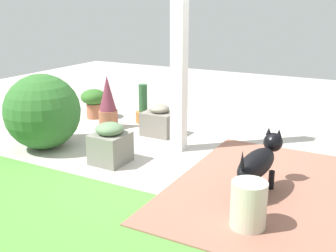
# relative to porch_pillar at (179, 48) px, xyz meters

# --- Properties ---
(ground_plane) EXTENTS (12.00, 12.00, 0.00)m
(ground_plane) POSITION_rel_porch_pillar_xyz_m (-0.20, 0.20, -1.21)
(ground_plane) COLOR #B2A9A1
(brick_path) EXTENTS (1.80, 2.40, 0.02)m
(brick_path) POSITION_rel_porch_pillar_xyz_m (-1.30, 0.60, -1.20)
(brick_path) COLOR #94604E
(brick_path) RESTS_ON ground
(porch_pillar) EXTENTS (0.15, 0.15, 2.41)m
(porch_pillar) POSITION_rel_porch_pillar_xyz_m (0.00, 0.00, 0.00)
(porch_pillar) COLOR white
(porch_pillar) RESTS_ON ground
(stone_planter_nearest) EXTENTS (0.41, 0.35, 0.42)m
(stone_planter_nearest) POSITION_rel_porch_pillar_xyz_m (0.48, -0.38, -1.02)
(stone_planter_nearest) COLOR slate
(stone_planter_nearest) RESTS_ON ground
(stone_planter_mid) EXTENTS (0.37, 0.39, 0.46)m
(stone_planter_mid) POSITION_rel_porch_pillar_xyz_m (0.46, 0.74, -0.99)
(stone_planter_mid) COLOR gray
(stone_planter_mid) RESTS_ON ground
(round_shrub) EXTENTS (0.90, 0.90, 0.90)m
(round_shrub) POSITION_rel_porch_pillar_xyz_m (1.46, 0.72, -0.75)
(round_shrub) COLOR #2F6629
(round_shrub) RESTS_ON ground
(terracotta_pot_spiky) EXTENTS (0.27, 0.27, 0.74)m
(terracotta_pot_spiky) POSITION_rel_porch_pillar_xyz_m (1.27, -0.31, -0.85)
(terracotta_pot_spiky) COLOR #A25F42
(terracotta_pot_spiky) RESTS_ON ground
(terracotta_pot_broad) EXTENTS (0.38, 0.38, 0.45)m
(terracotta_pot_broad) POSITION_rel_porch_pillar_xyz_m (1.77, -0.63, -0.93)
(terracotta_pot_broad) COLOR #AE6346
(terracotta_pot_broad) RESTS_ON ground
(terracotta_pot_tall) EXTENTS (0.22, 0.22, 0.57)m
(terracotta_pot_tall) POSITION_rel_porch_pillar_xyz_m (0.98, -0.78, -1.00)
(terracotta_pot_tall) COLOR #AA6A33
(terracotta_pot_tall) RESTS_ON ground
(dog) EXTENTS (0.29, 0.81, 0.55)m
(dog) POSITION_rel_porch_pillar_xyz_m (-1.19, 0.73, -0.88)
(dog) COLOR black
(dog) RESTS_ON ground
(ceramic_urn) EXTENTS (0.28, 0.28, 0.39)m
(ceramic_urn) POSITION_rel_porch_pillar_xyz_m (-1.30, 1.35, -1.01)
(ceramic_urn) COLOR beige
(ceramic_urn) RESTS_ON ground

